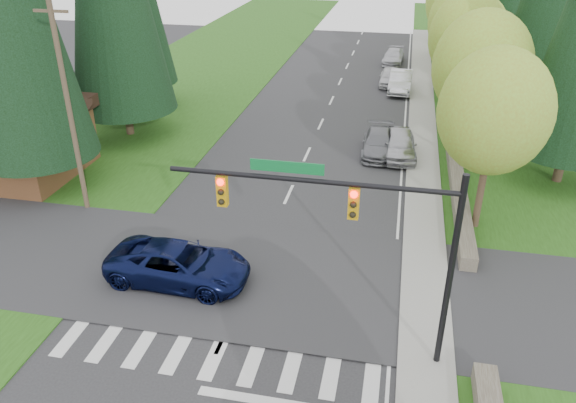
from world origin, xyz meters
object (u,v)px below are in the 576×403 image
(parked_car_b, at_px, (379,143))
(parked_car_d, at_px, (390,77))
(parked_car_c, at_px, (401,81))
(suv_navy, at_px, (179,264))
(parked_car_a, at_px, (400,144))
(parked_car_e, at_px, (394,56))

(parked_car_b, xyz_separation_m, parked_car_d, (0.00, 15.24, 0.03))
(parked_car_b, height_order, parked_car_c, parked_car_c)
(suv_navy, relative_size, parked_car_a, 1.24)
(suv_navy, distance_m, parked_car_e, 38.43)
(parked_car_c, bearing_deg, parked_car_e, 97.38)
(parked_car_c, bearing_deg, parked_car_a, -86.72)
(suv_navy, distance_m, parked_car_a, 16.79)
(parked_car_d, bearing_deg, suv_navy, -102.81)
(parked_car_c, distance_m, parked_car_d, 1.91)
(parked_car_e, bearing_deg, parked_car_c, -80.44)
(parked_car_c, height_order, parked_car_d, parked_car_c)
(parked_car_e, bearing_deg, suv_navy, -96.38)
(suv_navy, height_order, parked_car_c, parked_car_c)
(suv_navy, height_order, parked_car_a, suv_navy)
(parked_car_a, relative_size, parked_car_e, 1.02)
(parked_car_b, distance_m, parked_car_c, 13.60)
(parked_car_e, bearing_deg, parked_car_a, -82.87)
(parked_car_b, distance_m, parked_car_d, 15.24)
(suv_navy, xyz_separation_m, parked_car_a, (8.18, 14.66, -0.01))
(parked_car_a, distance_m, parked_car_b, 1.30)
(parked_car_c, xyz_separation_m, parked_car_d, (-0.92, 1.67, -0.11))
(suv_navy, xyz_separation_m, parked_car_d, (6.91, 30.09, -0.08))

